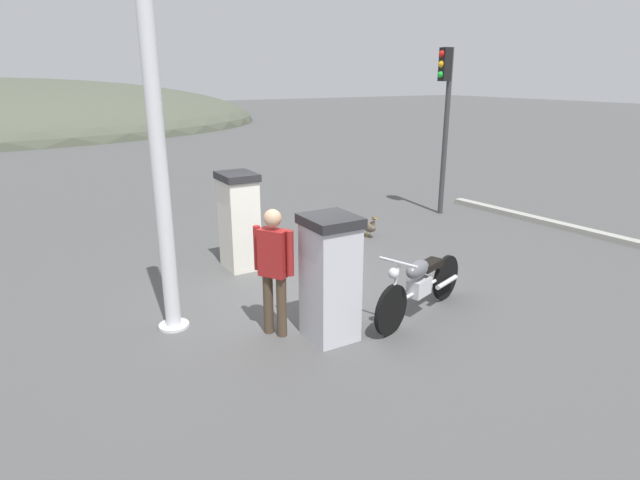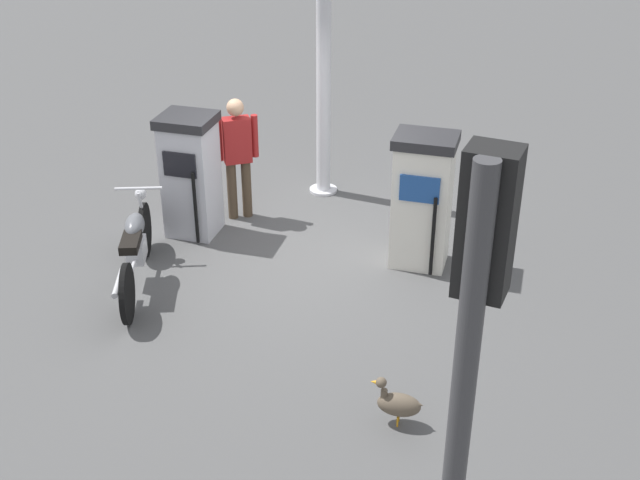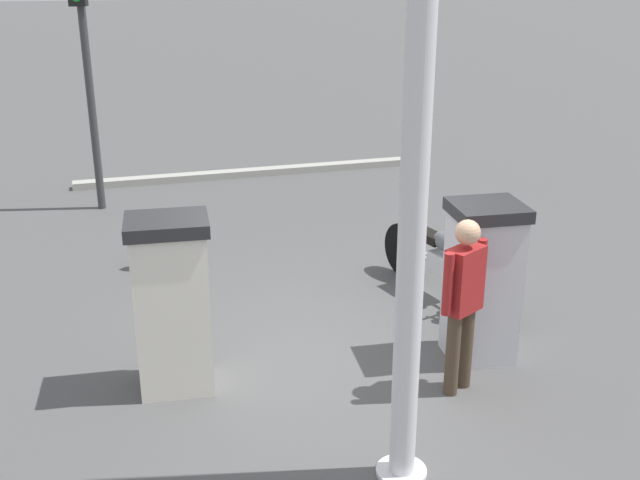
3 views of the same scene
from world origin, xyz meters
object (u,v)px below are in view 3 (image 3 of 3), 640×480
at_px(canopy_support_pole, 413,214).
at_px(fuel_pump_near, 482,281).
at_px(wandering_duck, 146,251).
at_px(roadside_traffic_light, 84,41).
at_px(attendant_person, 463,295).
at_px(fuel_pump_far, 172,304).
at_px(motorcycle_near_pump, 442,259).

bearing_deg(canopy_support_pole, fuel_pump_near, -37.83).
distance_m(fuel_pump_near, canopy_support_pole, 2.49).
bearing_deg(canopy_support_pole, wandering_duck, 23.38).
height_order(wandering_duck, roadside_traffic_light, roadside_traffic_light).
xyz_separation_m(wandering_duck, roadside_traffic_light, (2.58, 0.74, 2.36)).
bearing_deg(attendant_person, wandering_duck, 39.00).
bearing_deg(wandering_duck, fuel_pump_far, -173.82).
bearing_deg(fuel_pump_near, motorcycle_near_pump, -4.50).
height_order(attendant_person, roadside_traffic_light, roadside_traffic_light).
relative_size(fuel_pump_near, fuel_pump_far, 0.96).
bearing_deg(wandering_duck, fuel_pump_near, -132.08).
distance_m(motorcycle_near_pump, attendant_person, 2.09).
bearing_deg(wandering_duck, roadside_traffic_light, 15.98).
bearing_deg(wandering_duck, motorcycle_near_pump, -115.01).
relative_size(attendant_person, canopy_support_pole, 0.38).
distance_m(fuel_pump_far, motorcycle_near_pump, 3.40).
relative_size(fuel_pump_far, roadside_traffic_light, 0.44).
bearing_deg(wandering_duck, canopy_support_pole, -156.62).
bearing_deg(attendant_person, fuel_pump_far, 77.37).
relative_size(fuel_pump_far, attendant_person, 1.00).
relative_size(fuel_pump_far, canopy_support_pole, 0.37).
distance_m(wandering_duck, roadside_traffic_light, 3.57).
relative_size(motorcycle_near_pump, roadside_traffic_light, 0.54).
distance_m(fuel_pump_far, roadside_traffic_light, 5.92).
relative_size(fuel_pump_far, wandering_duck, 3.36).
xyz_separation_m(fuel_pump_far, canopy_support_pole, (-1.66, -1.68, 1.31)).
xyz_separation_m(motorcycle_near_pump, roadside_traffic_light, (4.17, 4.15, 2.11)).
bearing_deg(wandering_duck, attendant_person, -141.00).
height_order(fuel_pump_near, fuel_pump_far, fuel_pump_far).
bearing_deg(canopy_support_pole, fuel_pump_far, 45.36).
distance_m(fuel_pump_near, fuel_pump_far, 2.98).
distance_m(motorcycle_near_pump, roadside_traffic_light, 6.25).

